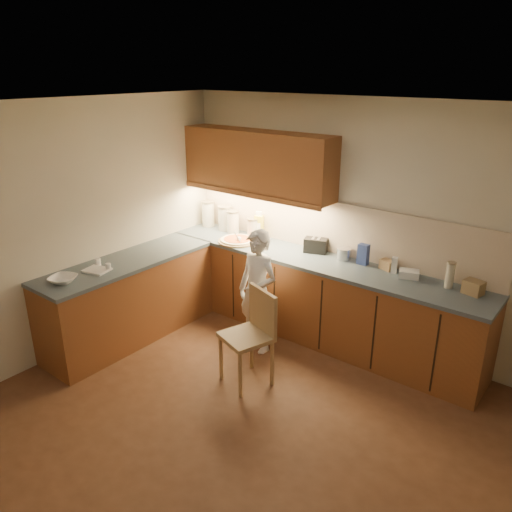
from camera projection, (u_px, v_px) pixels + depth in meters
name	position (u px, v px, depth m)	size (l,w,h in m)	color
room	(241.00, 239.00, 3.66)	(4.54, 4.50, 2.62)	#55321D
l_counter	(250.00, 298.00, 5.54)	(3.77, 2.62, 0.92)	brown
backsplash	(330.00, 227.00, 5.50)	(3.75, 0.02, 0.58)	beige
upper_cabinets	(257.00, 162.00, 5.68)	(1.95, 0.36, 0.73)	brown
pizza_on_board	(237.00, 240.00, 5.90)	(0.46, 0.46, 0.18)	#A78853
child	(258.00, 291.00, 5.21)	(0.49, 0.32, 1.33)	white
wooden_chair	(253.00, 330.00, 4.70)	(0.53, 0.53, 0.93)	tan
mixing_bowl	(63.00, 279.00, 4.79)	(0.25, 0.25, 0.06)	white
canister_a	(208.00, 214.00, 6.45)	(0.17, 0.17, 0.33)	silver
canister_b	(225.00, 218.00, 6.30)	(0.18, 0.18, 0.31)	beige
canister_c	(233.00, 222.00, 6.17)	(0.15, 0.15, 0.29)	white
canister_d	(253.00, 228.00, 6.04)	(0.15, 0.15, 0.24)	beige
oil_jug	(259.00, 226.00, 6.02)	(0.13, 0.11, 0.32)	gold
toaster	(316.00, 245.00, 5.56)	(0.28, 0.22, 0.17)	black
steel_pot	(344.00, 253.00, 5.36)	(0.17, 0.17, 0.13)	#BBBBC0
blue_box	(363.00, 254.00, 5.21)	(0.11, 0.08, 0.22)	#2F438F
card_box_a	(387.00, 265.00, 5.09)	(0.14, 0.10, 0.10)	tan
white_bottle	(394.00, 265.00, 4.99)	(0.06, 0.06, 0.17)	silver
flat_pack	(409.00, 274.00, 4.90)	(0.19, 0.13, 0.08)	white
tall_jar	(450.00, 275.00, 4.64)	(0.08, 0.08, 0.26)	beige
card_box_b	(473.00, 287.00, 4.54)	(0.17, 0.13, 0.13)	#9B7D53
dough_cloth	(97.00, 270.00, 5.07)	(0.25, 0.20, 0.02)	silver
spice_jar_a	(98.00, 262.00, 5.20)	(0.06, 0.06, 0.08)	white
spice_jar_b	(108.00, 267.00, 5.08)	(0.05, 0.05, 0.07)	white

